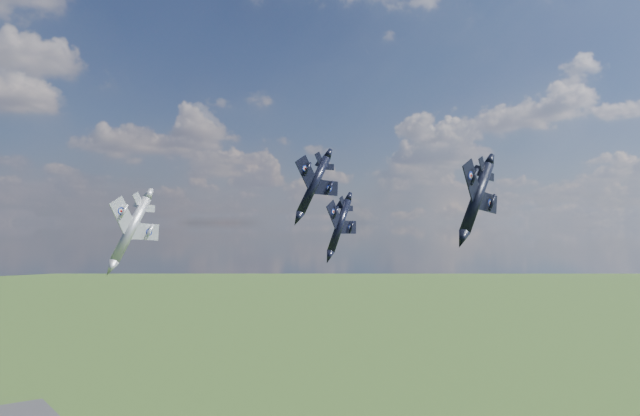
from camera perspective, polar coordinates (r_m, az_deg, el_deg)
jet_lead_navy at (r=99.06m, az=1.78°, el=-1.64°), size 12.13×14.63×6.72m
jet_right_navy at (r=88.30m, az=14.15°, el=0.92°), size 13.74×17.51×9.16m
jet_high_navy at (r=109.91m, az=-0.58°, el=2.11°), size 12.19×16.42×8.66m
jet_left_silver at (r=81.01m, az=-16.91°, el=-1.87°), size 12.48×14.74×6.94m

